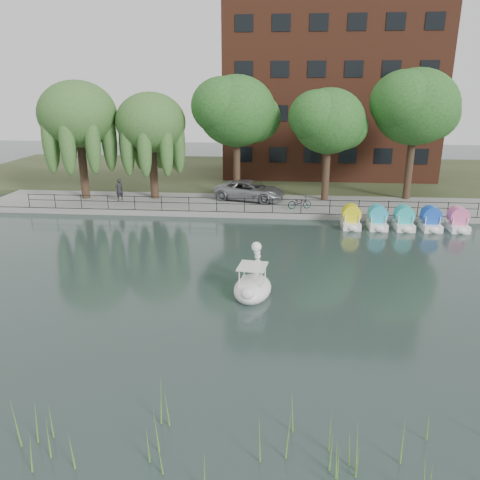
# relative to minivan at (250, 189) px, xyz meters

# --- Properties ---
(ground_plane) EXTENTS (120.00, 120.00, 0.00)m
(ground_plane) POSITION_rel_minivan_xyz_m (-0.13, -16.91, -1.27)
(ground_plane) COLOR #2F3E3B
(promenade) EXTENTS (40.00, 6.00, 0.40)m
(promenade) POSITION_rel_minivan_xyz_m (-0.13, -0.91, -1.07)
(promenade) COLOR gray
(promenade) RESTS_ON ground_plane
(kerb) EXTENTS (40.00, 0.25, 0.40)m
(kerb) POSITION_rel_minivan_xyz_m (-0.13, -3.86, -1.07)
(kerb) COLOR gray
(kerb) RESTS_ON ground_plane
(land_strip) EXTENTS (60.00, 22.00, 0.36)m
(land_strip) POSITION_rel_minivan_xyz_m (-0.13, 13.09, -1.09)
(land_strip) COLOR #47512D
(land_strip) RESTS_ON ground_plane
(railing) EXTENTS (32.00, 0.05, 1.00)m
(railing) POSITION_rel_minivan_xyz_m (-0.13, -3.66, -0.13)
(railing) COLOR black
(railing) RESTS_ON promenade
(apartment_building) EXTENTS (20.00, 10.07, 18.00)m
(apartment_building) POSITION_rel_minivan_xyz_m (6.87, 13.06, 8.09)
(apartment_building) COLOR #4C1E16
(apartment_building) RESTS_ON land_strip
(willow_left) EXTENTS (5.88, 5.88, 9.01)m
(willow_left) POSITION_rel_minivan_xyz_m (-13.13, -0.41, 5.60)
(willow_left) COLOR #473323
(willow_left) RESTS_ON promenade
(willow_mid) EXTENTS (5.32, 5.32, 8.15)m
(willow_mid) POSITION_rel_minivan_xyz_m (-7.63, 0.09, 4.98)
(willow_mid) COLOR #473323
(willow_mid) RESTS_ON promenade
(broadleaf_center) EXTENTS (6.00, 6.00, 9.25)m
(broadleaf_center) POSITION_rel_minivan_xyz_m (-1.13, 1.09, 5.79)
(broadleaf_center) COLOR #473323
(broadleaf_center) RESTS_ON promenade
(broadleaf_right) EXTENTS (5.40, 5.40, 8.32)m
(broadleaf_right) POSITION_rel_minivan_xyz_m (5.87, 0.59, 5.12)
(broadleaf_right) COLOR #473323
(broadleaf_right) RESTS_ON promenade
(broadleaf_far) EXTENTS (6.30, 6.30, 9.71)m
(broadleaf_far) POSITION_rel_minivan_xyz_m (12.37, 1.59, 6.13)
(broadleaf_far) COLOR #473323
(broadleaf_far) RESTS_ON promenade
(minivan) EXTENTS (4.40, 6.79, 1.74)m
(minivan) POSITION_rel_minivan_xyz_m (0.00, 0.00, 0.00)
(minivan) COLOR gray
(minivan) RESTS_ON promenade
(bicycle) EXTENTS (1.01, 1.82, 1.00)m
(bicycle) POSITION_rel_minivan_xyz_m (3.81, -2.43, -0.37)
(bicycle) COLOR gray
(bicycle) RESTS_ON promenade
(pedestrian) EXTENTS (0.84, 0.85, 1.98)m
(pedestrian) POSITION_rel_minivan_xyz_m (-10.10, -1.12, 0.12)
(pedestrian) COLOR black
(pedestrian) RESTS_ON promenade
(swan_boat) EXTENTS (1.96, 2.80, 2.21)m
(swan_boat) POSITION_rel_minivan_xyz_m (1.28, -16.71, -0.79)
(swan_boat) COLOR white
(swan_boat) RESTS_ON ground_plane
(pedal_boat_row) EXTENTS (7.95, 1.70, 1.40)m
(pedal_boat_row) POSITION_rel_minivan_xyz_m (10.48, -5.66, -0.66)
(pedal_boat_row) COLOR white
(pedal_boat_row) RESTS_ON ground_plane
(reed_bank) EXTENTS (24.00, 2.40, 1.20)m
(reed_bank) POSITION_rel_minivan_xyz_m (1.87, -26.41, -0.67)
(reed_bank) COLOR #669938
(reed_bank) RESTS_ON ground_plane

